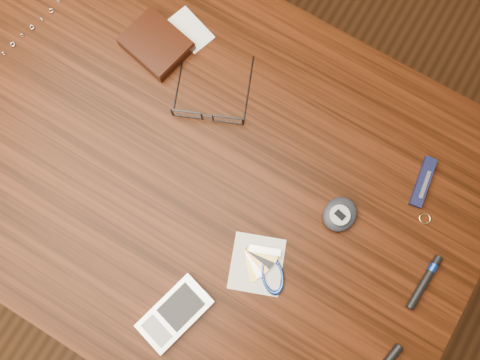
{
  "coord_description": "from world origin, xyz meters",
  "views": [
    {
      "loc": [
        0.17,
        -0.12,
        1.52
      ],
      "look_at": [
        0.09,
        0.02,
        0.76
      ],
      "focal_mm": 35.0,
      "sensor_mm": 36.0,
      "label": 1
    }
  ],
  "objects_px": {
    "wallet_and_card": "(157,44)",
    "eyeglasses": "(208,113)",
    "desk": "(197,177)",
    "pda_phone": "(175,313)",
    "pedometer": "(340,214)",
    "pocket_knife": "(423,182)",
    "notepad_keys": "(265,268)"
  },
  "relations": [
    {
      "from": "wallet_and_card",
      "to": "eyeglasses",
      "type": "xyz_separation_m",
      "value": [
        0.15,
        -0.06,
        0.0
      ]
    },
    {
      "from": "desk",
      "to": "wallet_and_card",
      "type": "xyz_separation_m",
      "value": [
        -0.17,
        0.15,
        0.11
      ]
    },
    {
      "from": "pda_phone",
      "to": "pedometer",
      "type": "distance_m",
      "value": 0.31
    },
    {
      "from": "pocket_knife",
      "to": "eyeglasses",
      "type": "bearing_deg",
      "value": -167.46
    },
    {
      "from": "pda_phone",
      "to": "eyeglasses",
      "type": "bearing_deg",
      "value": 112.57
    },
    {
      "from": "eyeglasses",
      "to": "notepad_keys",
      "type": "distance_m",
      "value": 0.28
    },
    {
      "from": "notepad_keys",
      "to": "pocket_knife",
      "type": "relative_size",
      "value": 1.36
    },
    {
      "from": "pda_phone",
      "to": "pedometer",
      "type": "xyz_separation_m",
      "value": [
        0.15,
        0.27,
        0.0
      ]
    },
    {
      "from": "pedometer",
      "to": "notepad_keys",
      "type": "distance_m",
      "value": 0.15
    },
    {
      "from": "wallet_and_card",
      "to": "pedometer",
      "type": "distance_m",
      "value": 0.43
    },
    {
      "from": "wallet_and_card",
      "to": "eyeglasses",
      "type": "distance_m",
      "value": 0.16
    },
    {
      "from": "desk",
      "to": "pedometer",
      "type": "height_order",
      "value": "pedometer"
    },
    {
      "from": "wallet_and_card",
      "to": "pedometer",
      "type": "bearing_deg",
      "value": -13.5
    },
    {
      "from": "desk",
      "to": "eyeglasses",
      "type": "xyz_separation_m",
      "value": [
        -0.02,
        0.09,
        0.11
      ]
    },
    {
      "from": "pda_phone",
      "to": "notepad_keys",
      "type": "distance_m",
      "value": 0.16
    },
    {
      "from": "eyeglasses",
      "to": "pocket_knife",
      "type": "distance_m",
      "value": 0.38
    },
    {
      "from": "pda_phone",
      "to": "notepad_keys",
      "type": "relative_size",
      "value": 1.03
    },
    {
      "from": "eyeglasses",
      "to": "pocket_knife",
      "type": "relative_size",
      "value": 1.86
    },
    {
      "from": "wallet_and_card",
      "to": "desk",
      "type": "bearing_deg",
      "value": -42.69
    },
    {
      "from": "eyeglasses",
      "to": "pda_phone",
      "type": "bearing_deg",
      "value": -67.43
    },
    {
      "from": "desk",
      "to": "wallet_and_card",
      "type": "relative_size",
      "value": 6.73
    },
    {
      "from": "pda_phone",
      "to": "notepad_keys",
      "type": "height_order",
      "value": "pda_phone"
    },
    {
      "from": "wallet_and_card",
      "to": "pedometer",
      "type": "height_order",
      "value": "pedometer"
    },
    {
      "from": "pda_phone",
      "to": "pocket_knife",
      "type": "xyz_separation_m",
      "value": [
        0.24,
        0.39,
        -0.0
      ]
    },
    {
      "from": "desk",
      "to": "pda_phone",
      "type": "relative_size",
      "value": 7.89
    },
    {
      "from": "wallet_and_card",
      "to": "pedometer",
      "type": "xyz_separation_m",
      "value": [
        0.42,
        -0.1,
        -0.0
      ]
    },
    {
      "from": "pocket_knife",
      "to": "pda_phone",
      "type": "bearing_deg",
      "value": -121.8
    },
    {
      "from": "eyeglasses",
      "to": "notepad_keys",
      "type": "relative_size",
      "value": 1.36
    },
    {
      "from": "pedometer",
      "to": "desk",
      "type": "bearing_deg",
      "value": -168.46
    },
    {
      "from": "pocket_knife",
      "to": "desk",
      "type": "bearing_deg",
      "value": -153.75
    },
    {
      "from": "pda_phone",
      "to": "pedometer",
      "type": "bearing_deg",
      "value": 61.3
    },
    {
      "from": "eyeglasses",
      "to": "desk",
      "type": "bearing_deg",
      "value": -76.9
    }
  ]
}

